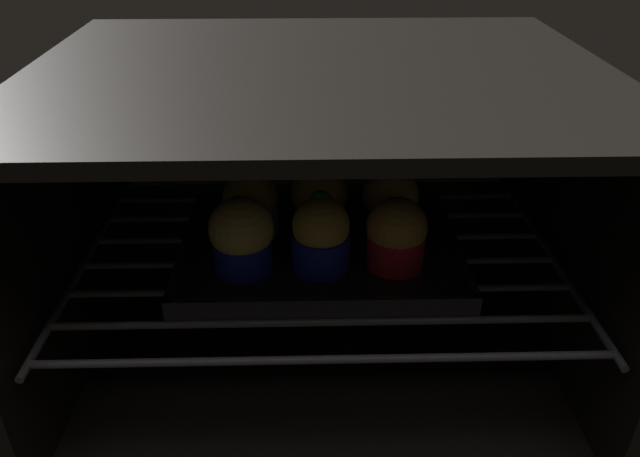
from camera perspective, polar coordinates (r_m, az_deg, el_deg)
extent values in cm
cube|color=black|center=(81.56, -0.03, -10.59)|extent=(59.00, 47.00, 1.50)
cube|color=black|center=(64.39, -0.04, 14.17)|extent=(59.00, 47.00, 1.50)
cube|color=black|center=(91.76, -0.39, 7.36)|extent=(59.00, 1.50, 34.00)
cube|color=black|center=(76.32, -22.16, 0.02)|extent=(1.50, 47.00, 34.00)
cube|color=black|center=(77.44, 21.75, 0.55)|extent=(1.50, 47.00, 34.00)
cylinder|color=#4C494C|center=(57.82, 0.44, -12.03)|extent=(54.00, 0.80, 0.80)
cylinder|color=#4C494C|center=(61.96, 0.28, -8.67)|extent=(54.00, 0.80, 0.80)
cylinder|color=#4C494C|center=(66.28, 0.14, -5.74)|extent=(54.00, 0.80, 0.80)
cylinder|color=#4C494C|center=(70.76, 0.02, -3.17)|extent=(54.00, 0.80, 0.80)
cylinder|color=#4C494C|center=(75.36, -0.09, -0.91)|extent=(54.00, 0.80, 0.80)
cylinder|color=#4C494C|center=(80.07, -0.18, 1.08)|extent=(54.00, 0.80, 0.80)
cylinder|color=#4C494C|center=(84.86, -0.26, 2.85)|extent=(54.00, 0.80, 0.80)
cylinder|color=#4C494C|center=(89.72, -0.33, 4.43)|extent=(54.00, 0.80, 0.80)
cylinder|color=#4C494C|center=(77.35, -20.47, -2.15)|extent=(0.80, 42.00, 0.80)
cylinder|color=#4C494C|center=(78.40, 20.11, -1.62)|extent=(0.80, 42.00, 0.80)
cube|color=black|center=(70.98, 0.00, -2.10)|extent=(31.35, 23.39, 1.20)
cube|color=black|center=(61.04, 0.27, -6.86)|extent=(31.35, 0.80, 1.00)
cube|color=black|center=(80.26, -0.20, 2.85)|extent=(31.35, 0.80, 1.00)
cube|color=black|center=(71.72, -12.30, -1.47)|extent=(0.80, 23.39, 1.00)
cube|color=black|center=(72.36, 12.18, -1.15)|extent=(0.80, 23.39, 1.00)
cylinder|color=#1928B7|center=(66.35, -7.13, -2.22)|extent=(6.23, 6.23, 4.00)
sphere|color=#DBBC60|center=(64.84, -7.29, -0.01)|extent=(6.85, 6.85, 6.85)
sphere|color=#1E6023|center=(64.17, -7.56, 2.23)|extent=(1.78, 1.78, 1.78)
cylinder|color=#1928B7|center=(66.15, -0.13, -2.06)|extent=(6.23, 6.23, 4.00)
sphere|color=gold|center=(64.55, -0.14, 0.29)|extent=(6.09, 6.09, 6.09)
sphere|color=#28702D|center=(64.54, 0.10, 2.48)|extent=(2.47, 2.47, 2.47)
cylinder|color=red|center=(67.02, 6.99, -1.85)|extent=(6.23, 6.23, 4.00)
sphere|color=gold|center=(65.66, 7.13, 0.13)|extent=(6.47, 6.47, 6.47)
cylinder|color=silver|center=(73.08, -6.32, 1.08)|extent=(6.23, 6.23, 4.00)
sphere|color=gold|center=(71.88, -6.43, 2.88)|extent=(6.46, 6.46, 6.46)
cylinder|color=#1928B7|center=(73.18, -0.35, 1.32)|extent=(6.23, 6.23, 4.00)
sphere|color=gold|center=(71.90, -0.36, 3.26)|extent=(6.62, 6.62, 6.62)
cylinder|color=#7A238C|center=(73.77, 6.42, 1.37)|extent=(6.23, 6.23, 4.00)
sphere|color=#DBBC60|center=(72.59, 6.54, 3.13)|extent=(6.61, 6.61, 6.61)
sphere|color=#1E6023|center=(72.42, 7.06, 5.45)|extent=(2.27, 2.27, 2.27)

